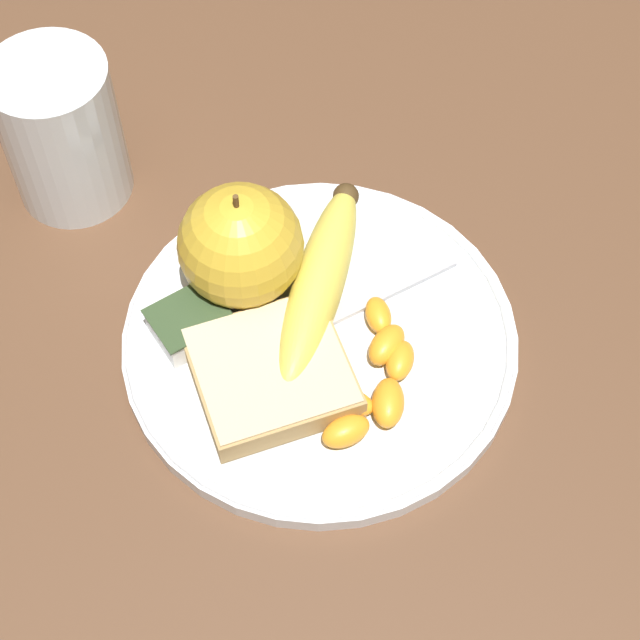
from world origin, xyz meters
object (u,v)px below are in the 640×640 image
juice_glass (63,135)px  banana (319,282)px  fork (328,318)px  jam_packet (190,323)px  apple (241,246)px  bread_slice (271,373)px  plate (320,340)px

juice_glass → banana: 0.21m
juice_glass → fork: size_ratio=0.68×
jam_packet → apple: bearing=-163.0°
apple → bread_slice: bearing=71.5°
apple → bread_slice: size_ratio=0.81×
apple → banana: (-0.04, 0.04, -0.02)m
plate → fork: 0.01m
juice_glass → fork: 0.22m
banana → jam_packet: (0.09, -0.02, -0.01)m
juice_glass → fork: juice_glass is taller
plate → banana: (-0.02, -0.03, 0.02)m
banana → bread_slice: 0.07m
apple → jam_packet: size_ratio=1.90×
jam_packet → plate: bearing=144.4°
plate → apple: (0.02, -0.06, 0.05)m
banana → bread_slice: size_ratio=1.28×
plate → apple: apple is taller
plate → apple: 0.08m
plate → fork: bearing=-144.6°
plate → apple: bearing=-73.6°
banana → bread_slice: bearing=31.9°
juice_glass → apple: size_ratio=1.24×
juice_glass → bread_slice: bearing=97.3°
juice_glass → plate: bearing=108.9°
banana → juice_glass: bearing=-64.2°
apple → fork: (-0.03, 0.06, -0.04)m
bread_slice → jam_packet: 0.06m
plate → fork: fork is taller
juice_glass → jam_packet: 0.17m
apple → plate: bearing=106.4°
jam_packet → fork: bearing=152.8°
juice_glass → jam_packet: size_ratio=2.35×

